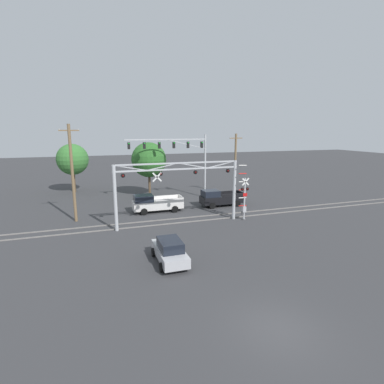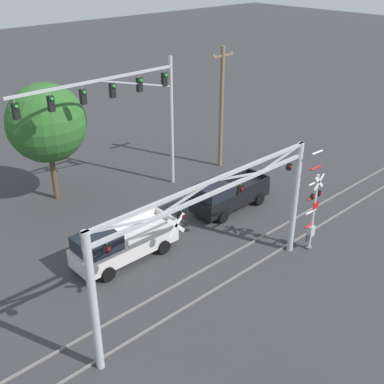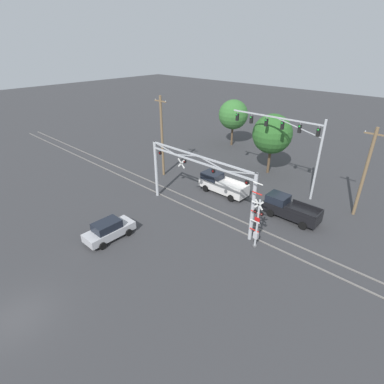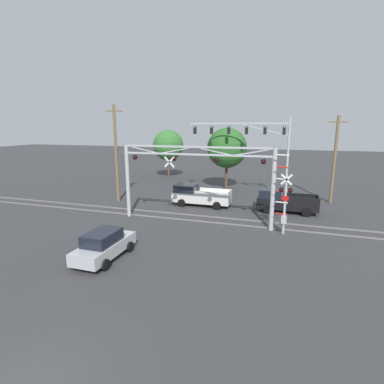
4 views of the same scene
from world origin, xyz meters
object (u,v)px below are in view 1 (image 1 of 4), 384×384
Objects in this scene: crossing_signal_mast at (244,199)px; background_tree_beyond_span at (72,159)px; utility_pole_left at (72,173)px; utility_pole_right at (235,164)px; pickup_truck_lead at (155,203)px; pickup_truck_following at (220,198)px; sedan_waiting at (170,251)px; traffic_signal_span at (184,153)px; crossing_gantry at (178,184)px; background_tree_far_left_verge at (149,160)px.

background_tree_beyond_span is (-16.68, 19.91, 2.61)m from crossing_signal_mast.
utility_pole_left is 1.12× the size of utility_pole_right.
utility_pole_left is at bearing -87.07° from background_tree_beyond_span.
utility_pole_right is at bearing 22.25° from pickup_truck_lead.
sedan_waiting is (-9.40, -13.07, -0.14)m from pickup_truck_following.
background_tree_beyond_span is at bearing 92.93° from utility_pole_left.
traffic_signal_span is 19.89m from sedan_waiting.
pickup_truck_following is at bearing 38.60° from crossing_gantry.
sedan_waiting is at bearing -109.92° from traffic_signal_span.
background_tree_beyond_span is at bearing 156.07° from utility_pole_right.
utility_pole_left is (-15.86, -1.05, 3.88)m from pickup_truck_following.
traffic_signal_span is (3.69, 10.24, 2.04)m from crossing_gantry.
utility_pole_left is at bearing -155.01° from traffic_signal_span.
crossing_signal_mast is 0.66× the size of utility_pole_right.
crossing_gantry reaches higher than sedan_waiting.
background_tree_beyond_span reaches higher than crossing_gantry.
crossing_gantry is at bearing 69.95° from sedan_waiting.
utility_pole_left reaches higher than sedan_waiting.
crossing_gantry is 1.71× the size of background_tree_beyond_span.
traffic_signal_span is 7.33m from utility_pole_right.
sedan_waiting is at bearing -96.97° from background_tree_far_left_verge.
crossing_signal_mast is at bearing -63.90° from background_tree_far_left_verge.
utility_pole_right is (20.16, 5.86, -0.51)m from utility_pole_left.
utility_pole_left is (-6.46, 12.02, 4.02)m from sedan_waiting.
traffic_signal_span reaches higher than background_tree_far_left_verge.
pickup_truck_lead is 13.43m from utility_pole_right.
crossing_signal_mast is 0.53× the size of traffic_signal_span.
utility_pole_left is at bearing -176.22° from pickup_truck_following.
crossing_signal_mast is 26.11m from background_tree_beyond_span.
utility_pole_right is (10.84, 10.04, 0.46)m from crossing_gantry.
crossing_gantry is 8.86m from pickup_truck_following.
crossing_signal_mast is at bearing -36.24° from pickup_truck_lead.
crossing_signal_mast is 11.98m from sedan_waiting.
utility_pole_right is at bearing 52.53° from sedan_waiting.
sedan_waiting is at bearing -125.75° from pickup_truck_following.
utility_pole_left is at bearing -134.46° from background_tree_far_left_verge.
background_tree_beyond_span is (-0.78, 15.15, -0.12)m from utility_pole_left.
background_tree_far_left_verge is at bearing 129.79° from pickup_truck_following.
sedan_waiting is 0.58× the size of background_tree_far_left_verge.
utility_pole_left reaches higher than traffic_signal_span.
sedan_waiting is (-2.86, -7.84, -3.04)m from crossing_gantry.
traffic_signal_span reaches higher than crossing_gantry.
pickup_truck_lead is at bearing 143.76° from crossing_signal_mast.
background_tree_far_left_verge reaches higher than pickup_truck_following.
crossing_signal_mast is (6.58, -0.59, -1.76)m from crossing_gantry.
utility_pole_left reaches higher than crossing_signal_mast.
utility_pole_left is at bearing -163.78° from utility_pole_right.
background_tree_far_left_verge is (-6.81, 8.17, 3.95)m from pickup_truck_following.
utility_pole_left is 1.30× the size of background_tree_far_left_verge.
crossing_gantry is 1.14× the size of traffic_signal_span.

